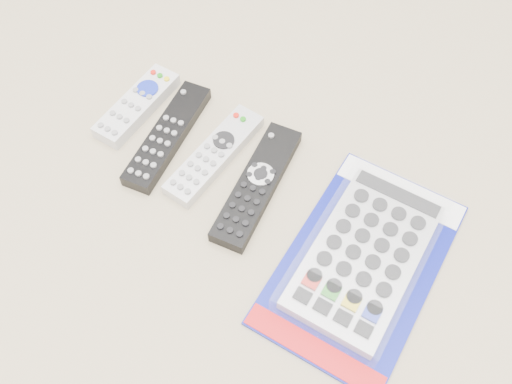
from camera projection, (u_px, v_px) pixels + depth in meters
The scene contains 5 objects.
remote_small_grey at pixel (137, 105), 0.89m from camera, with size 0.05×0.16×0.02m.
remote_slim_black at pixel (167, 136), 0.86m from camera, with size 0.07×0.21×0.02m.
remote_silver_dvd at pixel (214, 155), 0.84m from camera, with size 0.06×0.19×0.02m.
remote_large_black at pixel (257, 185), 0.81m from camera, with size 0.08×0.22×0.02m.
jumbo_remote_packaged at pixel (365, 255), 0.74m from camera, with size 0.19×0.31×0.04m.
Camera 1 is at (0.24, -0.35, 0.69)m, focal length 40.00 mm.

